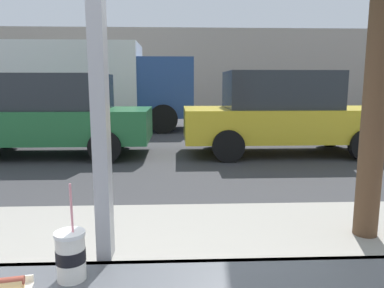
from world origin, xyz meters
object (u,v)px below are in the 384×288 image
soda_cup_right (71,255)px  parked_car_green (51,115)px  parked_car_yellow (283,113)px  box_truck (78,83)px

soda_cup_right → parked_car_green: size_ratio=0.07×
parked_car_green → parked_car_yellow: parked_car_yellow is taller
soda_cup_right → parked_car_yellow: bearing=68.5°
soda_cup_right → parked_car_green: 7.17m
soda_cup_right → parked_car_green: parked_car_green is taller
parked_car_yellow → soda_cup_right: bearing=-111.5°
soda_cup_right → box_truck: box_truck is taller
parked_car_green → box_truck: box_truck is taller
soda_cup_right → box_truck: bearing=104.5°
box_truck → parked_car_yellow: bearing=-38.7°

